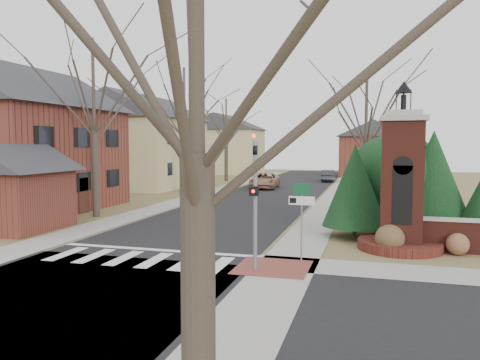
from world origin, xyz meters
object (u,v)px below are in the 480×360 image
(pickup_truck, at_px, (265,181))
(distant_car, at_px, (328,176))
(sign_post, at_px, (301,206))
(brick_gate_monument, at_px, (401,194))
(traffic_signal_pole, at_px, (255,191))

(pickup_truck, bearing_deg, distant_car, 58.00)
(pickup_truck, distance_m, distant_car, 10.76)
(sign_post, bearing_deg, distant_car, 93.58)
(sign_post, relative_size, brick_gate_monument, 0.42)
(traffic_signal_pole, height_order, distant_car, traffic_signal_pole)
(sign_post, distance_m, brick_gate_monument, 4.55)
(traffic_signal_pole, relative_size, brick_gate_monument, 0.69)
(traffic_signal_pole, height_order, sign_post, traffic_signal_pole)
(distant_car, bearing_deg, sign_post, 91.20)
(traffic_signal_pole, xyz_separation_m, brick_gate_monument, (4.70, 4.42, -0.42))
(brick_gate_monument, distance_m, distant_car, 33.15)
(brick_gate_monument, xyz_separation_m, pickup_truck, (-10.60, 23.08, -1.46))
(brick_gate_monument, xyz_separation_m, distant_car, (-5.64, 32.63, -1.53))
(sign_post, height_order, distant_car, sign_post)
(brick_gate_monument, height_order, pickup_truck, brick_gate_monument)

